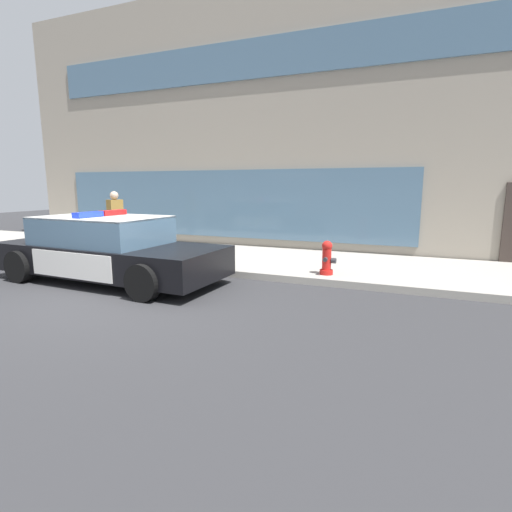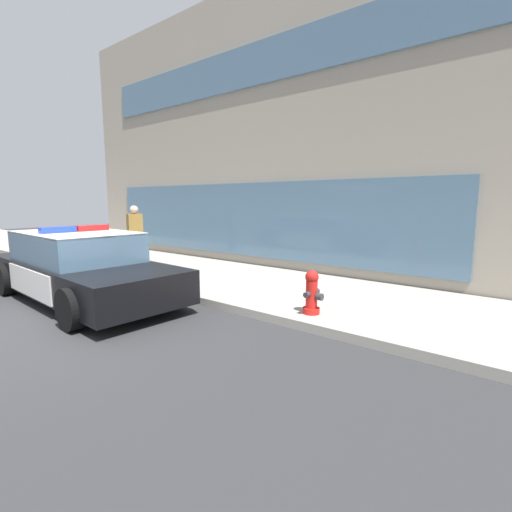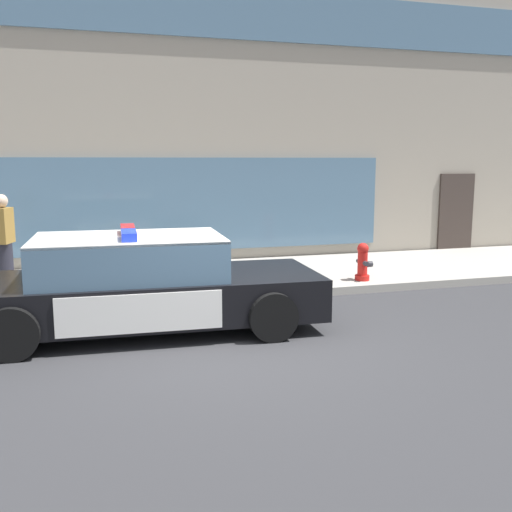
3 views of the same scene
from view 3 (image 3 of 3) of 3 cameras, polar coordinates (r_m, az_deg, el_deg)
name	(u,v)px [view 3 (image 3 of 3)]	position (r m, az deg, el deg)	size (l,w,h in m)	color
ground	(235,346)	(7.78, -2.12, -8.83)	(48.00, 48.00, 0.00)	#303033
sidewalk	(185,280)	(11.59, -7.02, -2.40)	(48.00, 3.52, 0.15)	#A39E93
storefront_building	(191,113)	(18.99, -6.48, 13.82)	(19.84, 11.35, 7.83)	gray
police_cruiser	(140,284)	(8.44, -11.37, -2.76)	(5.10, 2.27, 1.49)	black
fire_hydrant	(363,262)	(11.28, 10.51, -0.61)	(0.34, 0.39, 0.73)	red
pedestrian_on_sidewalk	(4,242)	(11.06, -23.66, 1.24)	(0.36, 0.46, 1.71)	#23232D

